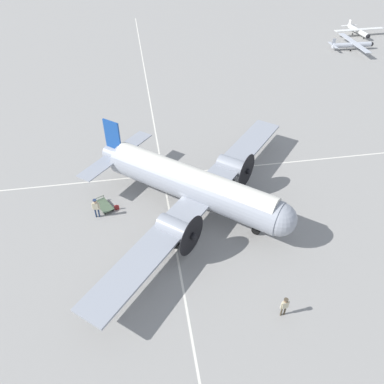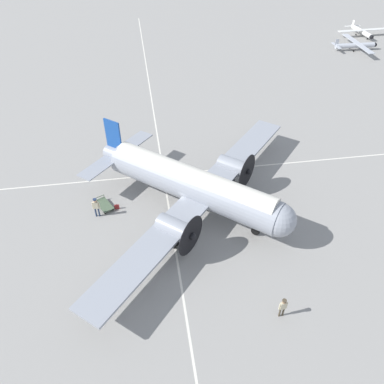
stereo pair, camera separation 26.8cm
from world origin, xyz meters
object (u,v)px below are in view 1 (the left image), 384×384
Objects in this scene: airliner_main at (197,186)px; light_aircraft_taxiing at (359,31)px; crew_foreground at (285,305)px; suitcase_near_door at (117,207)px; light_aircraft_distant at (353,45)px; passenger_boarding at (96,206)px; baggage_cart at (104,205)px.

light_aircraft_taxiing is at bearing 89.43° from airliner_main.
light_aircraft_taxiing reaches higher than crew_foreground.
suitcase_near_door is (-10.48, 12.05, -0.84)m from crew_foreground.
light_aircraft_taxiing is (33.82, 53.10, -0.26)m from crew_foreground.
crew_foreground reaches higher than suitcase_near_door.
light_aircraft_distant is (29.06, 46.19, -0.24)m from crew_foreground.
crew_foreground is 0.90× the size of passenger_boarding.
passenger_boarding is at bearing -157.10° from suitcase_near_door.
airliner_main reaches higher than baggage_cart.
crew_foreground is at bearing -48.99° from suitcase_near_door.
crew_foreground reaches higher than baggage_cart.
light_aircraft_distant reaches higher than passenger_boarding.
light_aircraft_taxiing is at bearing 48.50° from passenger_boarding.
crew_foreground is 17.01m from baggage_cart.
baggage_cart is 0.21× the size of light_aircraft_distant.
baggage_cart is 52.80m from light_aircraft_distant.
crew_foreground is 15.99m from suitcase_near_door.
airliner_main is 56.52m from light_aircraft_taxiing.
baggage_cart is at bearing 70.74° from passenger_boarding.
airliner_main is at bearing -9.59° from suitcase_near_door.
light_aircraft_taxiing is (45.38, 40.65, 0.52)m from baggage_cart.
passenger_boarding is (-12.07, 11.38, 0.12)m from crew_foreground.
light_aircraft_distant reaches higher than suitcase_near_door.
light_aircraft_distant is at bearing 40.80° from suitcase_near_door.
light_aircraft_taxiing is (4.76, 6.92, -0.02)m from light_aircraft_distant.
light_aircraft_distant reaches higher than light_aircraft_taxiing.
crew_foreground is 0.17× the size of light_aircraft_distant.
light_aircraft_taxiing is at bearing 103.82° from baggage_cart.
light_aircraft_distant is at bearing -37.17° from light_aircraft_taxiing.
airliner_main is 13.05× the size of crew_foreground.
baggage_cart is (0.51, 1.07, -0.90)m from passenger_boarding.
airliner_main reaches higher than crew_foreground.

